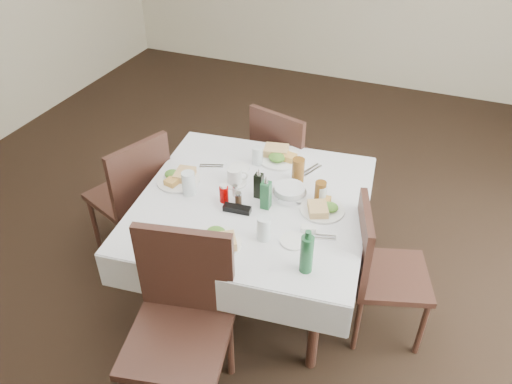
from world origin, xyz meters
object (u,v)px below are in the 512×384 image
dining_table (253,210)px  chair_west (134,191)px  bread_basket (290,192)px  chair_south (182,314)px  water_n (257,156)px  coffee_mug (235,177)px  water_s (264,228)px  chair_north (284,157)px  ketchup_bottle (224,194)px  chair_east (378,265)px  water_w (189,183)px  oil_cruet_green (266,194)px  oil_cruet_dark (259,184)px  water_e (321,194)px  green_bottle (307,253)px

dining_table → chair_west: bearing=177.2°
bread_basket → chair_south: bearing=-105.4°
water_n → coffee_mug: bearing=-99.9°
chair_west → water_s: size_ratio=6.93×
chair_north → water_n: chair_north is taller
water_s → ketchup_bottle: bearing=146.7°
chair_north → chair_east: chair_north is taller
water_s → coffee_mug: bearing=130.4°
chair_south → water_n: chair_south is taller
coffee_mug → water_w: bearing=-137.3°
coffee_mug → bread_basket: bearing=-0.3°
oil_cruet_green → coffee_mug: bearing=150.0°
oil_cruet_dark → coffee_mug: (-0.18, 0.07, -0.04)m
chair_south → chair_east: bearing=43.2°
chair_north → ketchup_bottle: 0.95m
water_n → water_w: (-0.26, -0.45, 0.01)m
chair_south → chair_west: size_ratio=1.07×
chair_west → water_e: bearing=3.7°
dining_table → bread_basket: (0.19, 0.11, 0.11)m
chair_south → green_bottle: bearing=34.4°
chair_south → water_e: bearing=64.6°
dining_table → water_e: size_ratio=12.94×
green_bottle → water_s: bearing=152.8°
chair_north → water_e: 0.89m
water_w → coffee_mug: 0.29m
chair_west → water_w: 0.59m
water_n → water_w: bearing=-119.6°
chair_north → chair_west: 1.12m
dining_table → green_bottle: green_bottle is taller
water_n → water_e: size_ratio=1.07×
oil_cruet_dark → ketchup_bottle: oil_cruet_dark is taller
chair_east → coffee_mug: 0.99m
chair_west → coffee_mug: (0.72, 0.07, 0.26)m
chair_south → water_s: bearing=64.1°
chair_north → green_bottle: green_bottle is taller
chair_east → green_bottle: 0.64m
water_w → oil_cruet_dark: 0.42m
chair_north → coffee_mug: (-0.08, -0.72, 0.26)m
dining_table → ketchup_bottle: 0.22m
bread_basket → chair_west: bearing=-176.3°
oil_cruet_green → chair_south: bearing=-101.6°
chair_east → chair_west: chair_west is taller
dining_table → water_s: size_ratio=10.59×
chair_west → oil_cruet_green: oil_cruet_green is taller
bread_basket → oil_cruet_green: (-0.09, -0.15, 0.06)m
chair_east → bread_basket: bearing=168.3°
water_n → bread_basket: 0.41m
chair_west → green_bottle: (1.35, -0.48, 0.32)m
dining_table → coffee_mug: (-0.17, 0.11, 0.13)m
water_w → oil_cruet_dark: (0.40, 0.13, 0.01)m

